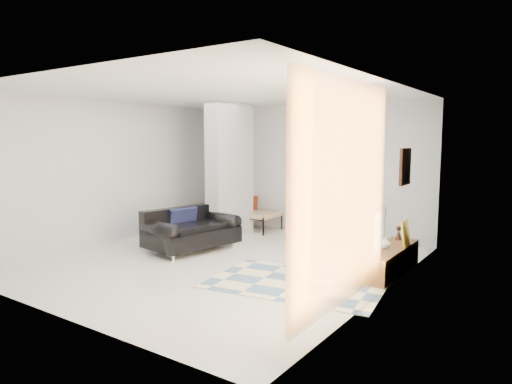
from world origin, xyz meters
The scene contains 17 objects.
floor centered at (0.00, 0.00, 0.00)m, with size 6.00×6.00×0.00m, color silver.
ceiling centered at (0.00, 0.00, 2.80)m, with size 6.00×6.00×0.00m, color white.
wall_back centered at (0.00, 3.00, 1.40)m, with size 6.00×6.00×0.00m, color silver.
wall_front centered at (0.00, -3.00, 1.40)m, with size 6.00×6.00×0.00m, color silver.
wall_left centered at (-2.75, 0.00, 1.40)m, with size 6.00×6.00×0.00m, color silver.
wall_right centered at (2.75, 0.00, 1.40)m, with size 6.00×6.00×0.00m, color silver.
partition_column centered at (-1.10, 1.60, 1.40)m, with size 0.35×1.20×2.80m, color #9BA0A2.
hallway_door centered at (-2.10, 2.96, 1.02)m, with size 0.85×0.06×2.04m, color silver.
curtain centered at (2.67, -1.15, 1.45)m, with size 2.55×2.55×0.00m, color gold.
wall_art centered at (2.72, 0.90, 1.65)m, with size 0.04×0.45×0.55m, color #381C0F.
media_console centered at (2.52, 0.90, 0.21)m, with size 0.45×1.68×0.80m.
loveseat centered at (-1.06, 0.31, 0.35)m, with size 1.27×1.82×0.76m.
daybed centered at (-1.59, 2.47, 0.41)m, with size 2.01×0.91×0.77m.
area_rug centered at (1.60, -0.36, 0.01)m, with size 2.43×1.62×0.01m, color beige.
cylinder_lamp centered at (2.50, 0.41, 0.70)m, with size 0.11×0.11×0.60m, color silver.
bronze_figurine centered at (2.47, 1.53, 0.51)m, with size 0.11×0.11×0.23m, color black, non-canonical shape.
vase centered at (2.47, 0.82, 0.49)m, with size 0.18×0.18×0.19m, color white.
Camera 1 is at (4.71, -5.91, 2.05)m, focal length 32.00 mm.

